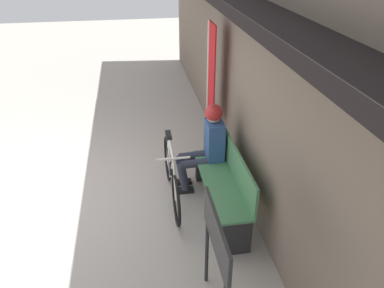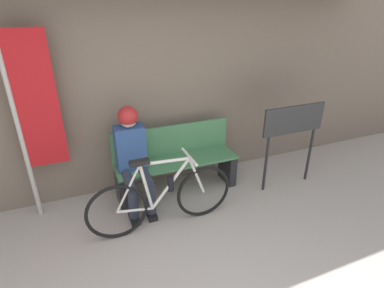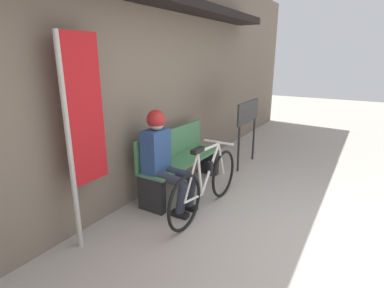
{
  "view_description": "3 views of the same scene",
  "coord_description": "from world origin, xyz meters",
  "px_view_note": "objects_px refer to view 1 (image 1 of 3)",
  "views": [
    {
      "loc": [
        4.26,
        1.08,
        3.12
      ],
      "look_at": [
        0.32,
        1.73,
        0.87
      ],
      "focal_mm": 35.0,
      "sensor_mm": 36.0,
      "label": 1
    },
    {
      "loc": [
        -0.49,
        -1.1,
        2.25
      ],
      "look_at": [
        0.63,
        1.66,
        0.85
      ],
      "focal_mm": 28.0,
      "sensor_mm": 36.0,
      "label": 2
    },
    {
      "loc": [
        -2.73,
        -0.1,
        1.84
      ],
      "look_at": [
        0.47,
        1.83,
        0.74
      ],
      "focal_mm": 28.0,
      "sensor_mm": 36.0,
      "label": 3
    }
  ],
  "objects_px": {
    "person_seated": "(207,142)",
    "signboard": "(216,244)",
    "bicycle": "(171,175)",
    "banner_pole": "(211,78)",
    "park_bench_near": "(224,185)"
  },
  "relations": [
    {
      "from": "person_seated",
      "to": "signboard",
      "type": "relative_size",
      "value": 1.1
    },
    {
      "from": "bicycle",
      "to": "banner_pole",
      "type": "distance_m",
      "value": 1.61
    },
    {
      "from": "park_bench_near",
      "to": "person_seated",
      "type": "bearing_deg",
      "value": -168.76
    },
    {
      "from": "bicycle",
      "to": "banner_pole",
      "type": "bearing_deg",
      "value": 146.78
    },
    {
      "from": "person_seated",
      "to": "park_bench_near",
      "type": "bearing_deg",
      "value": 11.24
    },
    {
      "from": "person_seated",
      "to": "banner_pole",
      "type": "distance_m",
      "value": 1.11
    },
    {
      "from": "banner_pole",
      "to": "signboard",
      "type": "distance_m",
      "value": 3.0
    },
    {
      "from": "park_bench_near",
      "to": "banner_pole",
      "type": "bearing_deg",
      "value": 175.38
    },
    {
      "from": "bicycle",
      "to": "person_seated",
      "type": "bearing_deg",
      "value": 110.4
    },
    {
      "from": "person_seated",
      "to": "bicycle",
      "type": "bearing_deg",
      "value": -69.6
    },
    {
      "from": "bicycle",
      "to": "banner_pole",
      "type": "relative_size",
      "value": 0.78
    },
    {
      "from": "banner_pole",
      "to": "signboard",
      "type": "xyz_separation_m",
      "value": [
        2.93,
        -0.56,
        -0.4
      ]
    },
    {
      "from": "park_bench_near",
      "to": "bicycle",
      "type": "xyz_separation_m",
      "value": [
        -0.38,
        -0.62,
        -0.04
      ]
    },
    {
      "from": "banner_pole",
      "to": "person_seated",
      "type": "bearing_deg",
      "value": -13.94
    },
    {
      "from": "park_bench_near",
      "to": "bicycle",
      "type": "distance_m",
      "value": 0.72
    }
  ]
}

